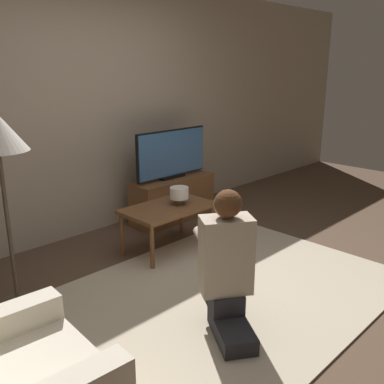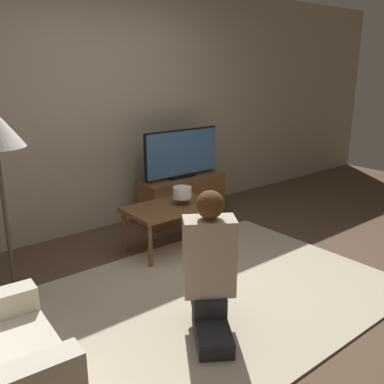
{
  "view_description": "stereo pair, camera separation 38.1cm",
  "coord_description": "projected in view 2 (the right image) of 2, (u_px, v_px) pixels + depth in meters",
  "views": [
    {
      "loc": [
        -2.3,
        -1.94,
        1.73
      ],
      "look_at": [
        0.29,
        0.63,
        0.65
      ],
      "focal_mm": 40.0,
      "sensor_mm": 36.0,
      "label": 1
    },
    {
      "loc": [
        -2.02,
        -2.2,
        1.73
      ],
      "look_at": [
        0.29,
        0.63,
        0.65
      ],
      "focal_mm": 40.0,
      "sensor_mm": 36.0,
      "label": 2
    }
  ],
  "objects": [
    {
      "name": "wall_back",
      "position": [
        91.0,
        109.0,
        4.41
      ],
      "size": [
        10.0,
        0.06,
        2.6
      ],
      "color": "tan",
      "rests_on": "ground_plane"
    },
    {
      "name": "table_lamp",
      "position": [
        182.0,
        194.0,
        4.11
      ],
      "size": [
        0.18,
        0.18,
        0.17
      ],
      "color": "#4C3823",
      "rests_on": "coffee_table"
    },
    {
      "name": "tv_stand",
      "position": [
        182.0,
        198.0,
        4.96
      ],
      "size": [
        1.02,
        0.36,
        0.5
      ],
      "color": "brown",
      "rests_on": "ground_plane"
    },
    {
      "name": "tv",
      "position": [
        182.0,
        154.0,
        4.81
      ],
      "size": [
        0.99,
        0.08,
        0.55
      ],
      "color": "black",
      "rests_on": "tv_stand"
    },
    {
      "name": "coffee_table",
      "position": [
        171.0,
        210.0,
        4.1
      ],
      "size": [
        0.86,
        0.52,
        0.45
      ],
      "color": "brown",
      "rests_on": "ground_plane"
    },
    {
      "name": "ground_plane",
      "position": [
        214.0,
        296.0,
        3.35
      ],
      "size": [
        10.0,
        10.0,
        0.0
      ],
      "primitive_type": "plane",
      "color": "brown"
    },
    {
      "name": "person_kneeling",
      "position": [
        209.0,
        264.0,
        2.81
      ],
      "size": [
        0.64,
        0.8,
        0.97
      ],
      "rotation": [
        0.0,
        0.0,
        2.56
      ],
      "color": "#232328",
      "rests_on": "rug"
    },
    {
      "name": "rug",
      "position": [
        214.0,
        295.0,
        3.35
      ],
      "size": [
        2.78,
        2.01,
        0.02
      ],
      "color": "#BCAD93",
      "rests_on": "ground_plane"
    }
  ]
}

